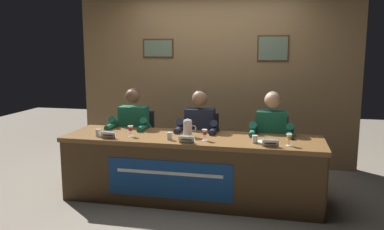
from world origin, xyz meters
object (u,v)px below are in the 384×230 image
chair_left (137,146)px  panelist_left (132,129)px  panelist_center (199,132)px  juice_glass_center (205,133)px  conference_table (190,159)px  chair_center (202,149)px  water_cup_left (98,133)px  juice_glass_left (130,129)px  nameplate_center (187,139)px  water_pitcher_central (188,128)px  nameplate_right (271,143)px  nameplate_left (108,135)px  panelist_right (271,135)px  juice_glass_right (289,138)px  water_cup_right (255,140)px  document_stack_right (268,142)px  water_cup_center (170,136)px  chair_right (271,153)px

chair_left → panelist_left: size_ratio=0.73×
panelist_center → juice_glass_center: bearing=-72.0°
conference_table → chair_center: chair_center is taller
water_cup_left → chair_left: bearing=78.2°
chair_left → juice_glass_left: 0.85m
chair_left → nameplate_center: chair_left is taller
juice_glass_left → water_pitcher_central: (0.64, 0.15, 0.01)m
chair_center → nameplate_right: size_ratio=5.39×
nameplate_left → nameplate_center: (0.90, -0.03, 0.00)m
panelist_right → juice_glass_right: size_ratio=9.90×
nameplate_center → water_cup_right: bearing=12.0°
conference_table → document_stack_right: size_ratio=13.95×
nameplate_right → water_pitcher_central: (-0.94, 0.29, 0.05)m
juice_glass_center → panelist_right: bearing=37.7°
water_cup_left → chair_center: 1.37m
juice_glass_center → chair_left: bearing=144.9°
chair_center → panelist_right: (0.88, -0.20, 0.28)m
nameplate_left → panelist_center: 1.12m
chair_center → nameplate_right: bearing=-44.5°
chair_left → water_cup_center: 1.10m
chair_left → nameplate_left: 0.94m
chair_left → water_pitcher_central: 1.09m
document_stack_right → juice_glass_right: bearing=-20.0°
nameplate_left → juice_glass_right: (1.96, 0.08, 0.05)m
conference_table → nameplate_center: 0.35m
juice_glass_left → chair_right: 1.77m
nameplate_left → water_cup_right: (1.61, 0.12, -0.00)m
chair_right → document_stack_right: (-0.03, -0.71, 0.31)m
panelist_left → water_pitcher_central: (0.83, -0.38, 0.12)m
conference_table → chair_left: 1.12m
chair_right → panelist_right: 0.34m
nameplate_right → water_cup_right: size_ratio=1.96×
juice_glass_left → water_cup_left: 0.37m
water_pitcher_central → panelist_center: bearing=82.7°
juice_glass_center → water_cup_center: bearing=-172.1°
chair_center → nameplate_center: 0.96m
chair_left → juice_glass_right: size_ratio=7.26×
nameplate_left → nameplate_center: 0.90m
conference_table → document_stack_right: bearing=-1.5°
nameplate_left → nameplate_right: 1.78m
juice_glass_center → document_stack_right: (0.68, 0.03, -0.08)m
nameplate_left → water_cup_left: bearing=158.0°
document_stack_right → panelist_center: bearing=149.1°
panelist_right → water_cup_center: bearing=-151.2°
juice_glass_left → juice_glass_center: (0.86, -0.02, 0.00)m
chair_right → juice_glass_center: bearing=-133.4°
nameplate_right → water_cup_center: bearing=176.1°
nameplate_center → panelist_right: 1.12m
panelist_left → panelist_center: 0.88m
water_cup_left → water_cup_center: 0.84m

